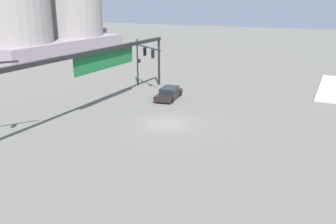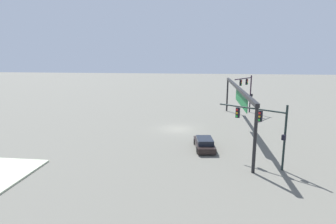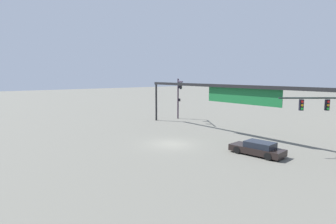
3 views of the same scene
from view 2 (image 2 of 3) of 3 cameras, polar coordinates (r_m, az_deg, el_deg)
The scene contains 5 objects.
ground_plane at distance 37.06m, azimuth 2.02°, elevation -3.50°, with size 237.68×237.68×0.00m, color #626158.
traffic_signal_near_corner at distance 25.57m, azimuth 19.07°, elevation -2.08°, with size 4.32×5.28×5.62m.
traffic_signal_opposite_side at distance 48.05m, azimuth 15.96°, elevation 4.85°, with size 5.01×3.69×6.36m.
overhead_sign_gantry at distance 35.60m, azimuth 14.17°, elevation 3.74°, with size 27.01×0.43×5.86m.
sedan_car_approaching at distance 29.40m, azimuth 7.46°, elevation -6.43°, with size 4.81×2.37×1.21m.
Camera 2 is at (35.67, 3.12, 9.54)m, focal length 29.68 mm.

